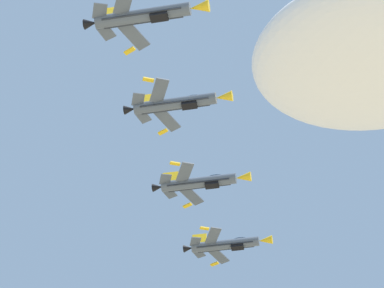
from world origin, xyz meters
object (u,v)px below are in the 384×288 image
object	(u,v)px
fighter_jet_lead	(227,244)
fighter_jet_right_wing	(177,103)
fighter_jet_left_wing	(201,182)
fighter_jet_left_outer	(145,15)

from	to	relation	value
fighter_jet_lead	fighter_jet_right_wing	size ratio (longest dim) A/B	1.00
fighter_jet_right_wing	fighter_jet_left_wing	bearing A→B (deg)	-178.96
fighter_jet_lead	fighter_jet_right_wing	bearing A→B (deg)	-0.31
fighter_jet_right_wing	fighter_jet_left_outer	bearing A→B (deg)	1.93
fighter_jet_left_wing	fighter_jet_left_outer	distance (m)	39.62
fighter_jet_right_wing	fighter_jet_lead	bearing A→B (deg)	179.69
fighter_jet_lead	fighter_jet_left_wing	bearing A→B (deg)	-1.52
fighter_jet_left_outer	fighter_jet_lead	bearing A→B (deg)	-179.53
fighter_jet_left_wing	fighter_jet_right_wing	distance (m)	18.64
fighter_jet_right_wing	fighter_jet_left_outer	size ratio (longest dim) A/B	1.00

